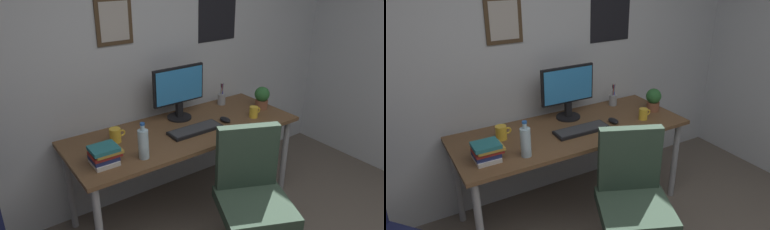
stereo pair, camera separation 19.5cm
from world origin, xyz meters
TOP-DOWN VIEW (x-y plane):
  - wall_back at (0.00, 2.15)m, footprint 4.40×0.10m
  - desk at (0.16, 1.71)m, footprint 1.81×0.71m
  - office_chair at (0.23, 1.02)m, footprint 0.61×0.61m
  - monitor at (0.24, 1.91)m, footprint 0.46×0.20m
  - keyboard at (0.20, 1.63)m, footprint 0.43×0.15m
  - computer_mouse at (0.50, 1.64)m, footprint 0.06×0.11m
  - water_bottle at (-0.31, 1.49)m, footprint 0.07×0.07m
  - coffee_mug_near at (-0.37, 1.81)m, footprint 0.12×0.08m
  - coffee_mug_far at (0.76, 1.57)m, footprint 0.11×0.07m
  - potted_plant at (0.95, 1.68)m, footprint 0.13×0.13m
  - pen_cup at (0.72, 1.96)m, footprint 0.07×0.07m
  - book_stack_left at (-0.55, 1.57)m, footprint 0.19×0.17m

SIDE VIEW (x-z plane):
  - office_chair at x=0.23m, z-range 0.05..1.00m
  - desk at x=0.16m, z-range 0.30..1.03m
  - keyboard at x=0.20m, z-range 0.74..0.76m
  - computer_mouse at x=0.50m, z-range 0.74..0.77m
  - coffee_mug_far at x=0.76m, z-range 0.74..0.83m
  - coffee_mug_near at x=-0.37m, z-range 0.74..0.84m
  - pen_cup at x=0.72m, z-range 0.69..0.89m
  - book_stack_left at x=-0.55m, z-range 0.74..0.86m
  - potted_plant at x=0.95m, z-range 0.74..0.94m
  - water_bottle at x=-0.31m, z-range 0.72..0.97m
  - monitor at x=0.24m, z-range 0.76..1.19m
  - wall_back at x=0.00m, z-range 0.00..2.60m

